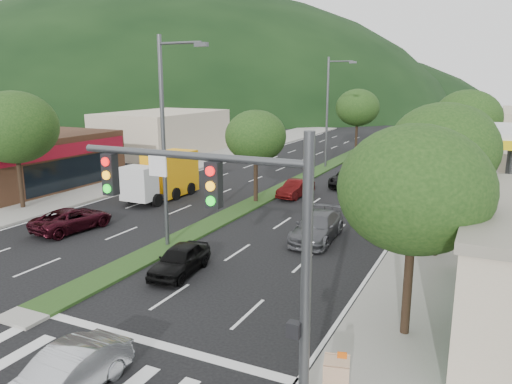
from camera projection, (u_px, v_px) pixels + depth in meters
The scene contains 28 objects.
ground at pixel (34, 314), 17.48m from camera, with size 160.00×160.00×0.00m, color black.
sidewalk_right at pixel (464, 198), 34.17m from camera, with size 5.00×90.00×0.15m, color gray.
sidewalk_left at pixel (160, 170), 44.94m from camera, with size 6.00×90.00×0.15m, color gray.
median at pixel (307, 176), 42.09m from camera, with size 1.60×56.00×0.12m, color #213A15.
traffic_signal at pixel (241, 232), 11.29m from camera, with size 6.12×0.40×7.00m.
shop_left at pixel (21, 160), 38.02m from camera, with size 10.15×12.00×4.00m.
bldg_left_far at pixel (163, 133), 54.90m from camera, with size 9.00×14.00×4.60m, color #B3A78E.
hill_far at pixel (147, 107), 147.99m from camera, with size 176.00×132.00×82.00m, color black.
tree_r_a at pixel (415, 189), 14.87m from camera, with size 4.60×4.60×6.63m.
tree_r_b at pixel (443, 149), 21.86m from camera, with size 4.80×4.80×6.94m.
tree_r_c at pixel (457, 137), 28.95m from camera, with size 4.40×4.40×6.48m.
tree_r_d at pixel (467, 118), 37.65m from camera, with size 5.00×5.00×7.17m.
tree_r_e at pixel (474, 114), 46.51m from camera, with size 4.60×4.60×6.71m.
tree_med_near at pixel (256, 136), 32.33m from camera, with size 4.00×4.00×6.02m.
tree_med_far at pixel (358, 108), 55.07m from camera, with size 4.80×4.80×6.94m.
tree_l_a at pixel (15, 127), 30.41m from camera, with size 5.20×5.20×7.25m.
streetlight_near at pixel (167, 133), 23.20m from camera, with size 2.60×0.25×10.00m.
streetlight_mid at pixel (329, 107), 45.18m from camera, with size 2.60×0.25×10.00m.
sedan_silver at pixel (64, 376), 12.73m from camera, with size 1.35×3.86×1.27m, color #A4A7AC.
suv_maroon at pixel (72, 219), 27.06m from camera, with size 2.06×4.47×1.24m, color black.
car_queue_a at pixel (180, 260), 20.96m from camera, with size 1.47×3.67×1.25m, color black.
car_queue_b at pixel (317, 227), 25.38m from camera, with size 1.94×4.78×1.39m, color #4D4E52.
car_queue_c at pixel (296, 188), 34.79m from camera, with size 1.27×3.64×1.20m, color #4B0C0C.
car_queue_d at pixel (348, 178), 38.19m from camera, with size 2.18×4.72×1.31m, color black.
car_queue_e at pixel (374, 168), 42.20m from camera, with size 1.59×3.95×1.35m, color #424146.
box_truck at pixel (164, 177), 34.43m from camera, with size 2.45×6.22×3.06m.
motorhome at pixel (400, 151), 44.50m from camera, with size 3.37×8.79×3.30m.
a_frame_sign at pixel (336, 376), 12.46m from camera, with size 0.80×0.86×1.44m.
Camera 1 is at (14.02, -11.14, 8.02)m, focal length 35.00 mm.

